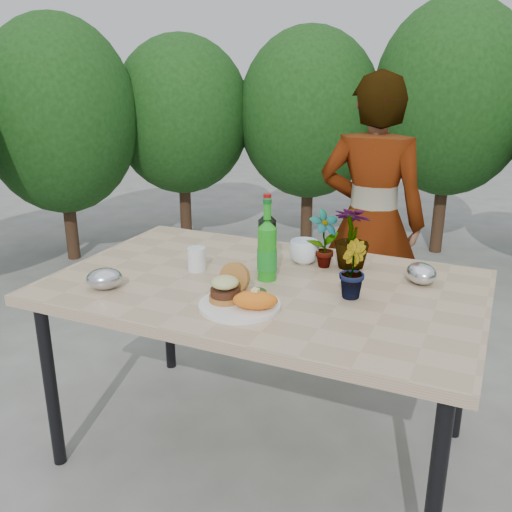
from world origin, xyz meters
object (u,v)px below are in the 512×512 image
at_px(patio_table, 265,296).
at_px(wine_bottle, 267,242).
at_px(dinner_plate, 240,305).
at_px(person, 371,222).

xyz_separation_m(patio_table, wine_bottle, (-0.05, 0.13, 0.17)).
bearing_deg(dinner_plate, patio_table, 93.26).
bearing_deg(person, dinner_plate, 78.82).
xyz_separation_m(wine_bottle, person, (0.22, 0.85, -0.11)).
distance_m(patio_table, dinner_plate, 0.26).
xyz_separation_m(dinner_plate, wine_bottle, (-0.06, 0.38, 0.11)).
bearing_deg(patio_table, wine_bottle, 109.71).
bearing_deg(wine_bottle, dinner_plate, -63.89).
bearing_deg(person, patio_table, 76.17).
distance_m(dinner_plate, person, 1.24).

